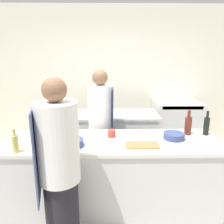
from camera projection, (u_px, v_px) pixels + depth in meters
The scene contains 18 objects.
ground_plane at pixel (112, 205), 2.76m from camera, with size 16.00×16.00×0.00m, color #A89E8E.
wall_back at pixel (111, 78), 4.48m from camera, with size 8.00×0.06×2.80m.
prep_counter at pixel (112, 174), 2.65m from camera, with size 2.55×0.78×0.88m.
pass_counter at pixel (99, 138), 3.82m from camera, with size 2.01×0.69×0.88m.
oven_range at pixel (176, 126), 4.35m from camera, with size 0.87×0.67×0.97m.
chef_at_prep_near at pixel (59, 173), 1.93m from camera, with size 0.41×0.40×1.68m.
chef_at_stove at pixel (101, 127), 3.20m from camera, with size 0.37×0.35×1.65m.
bottle_olive_oil at pixel (15, 143), 2.20m from camera, with size 0.06×0.06×0.25m.
bottle_vinegar at pixel (34, 132), 2.58m from camera, with size 0.08×0.08×0.19m.
bottle_wine at pixel (206, 125), 2.69m from camera, with size 0.07×0.07×0.31m.
bottle_cooking_oil at pixel (188, 125), 2.70m from camera, with size 0.08×0.08×0.31m.
bottle_sauce at pixel (42, 129), 2.61m from camera, with size 0.08×0.08×0.28m.
bottle_water at pixel (62, 125), 2.74m from camera, with size 0.09×0.09×0.27m.
bowl_mixing_large at pixel (72, 143), 2.37m from camera, with size 0.25×0.25×0.08m.
bowl_prep_small at pixel (174, 136), 2.58m from camera, with size 0.25×0.25×0.07m.
cup at pixel (112, 133), 2.64m from camera, with size 0.10×0.10×0.09m.
cutting_board at pixel (142, 145), 2.39m from camera, with size 0.36×0.21×0.01m.
stockpot at pixel (67, 106), 3.72m from camera, with size 0.25×0.25×0.25m.
Camera 1 is at (-0.04, -2.38, 1.84)m, focal length 35.00 mm.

